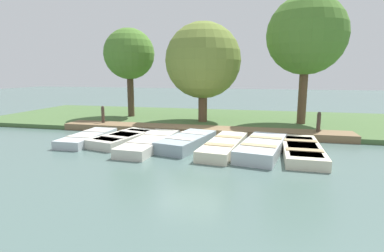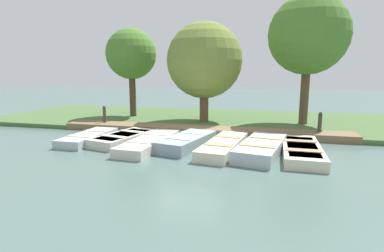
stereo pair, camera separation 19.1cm
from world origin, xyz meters
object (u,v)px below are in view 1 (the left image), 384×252
Objects in this scene: rowboat_1 at (123,138)px; rowboat_2 at (150,142)px; rowboat_3 at (187,141)px; mooring_post_far at (318,125)px; park_tree_far_left at (129,55)px; rowboat_4 at (224,145)px; rowboat_5 at (262,147)px; park_tree_center at (306,36)px; rowboat_6 at (302,150)px; rowboat_0 at (88,138)px; mooring_post_near at (103,117)px; park_tree_left at (203,61)px.

rowboat_1 is 0.83× the size of rowboat_2.
rowboat_2 is at bearing 84.03° from rowboat_1.
mooring_post_far reaches higher than rowboat_3.
rowboat_4 is at bearing 46.49° from park_tree_far_left.
rowboat_1 is at bearing -84.00° from rowboat_5.
park_tree_center reaches higher than park_tree_far_left.
park_tree_center is (-5.35, 1.81, 4.11)m from rowboat_5.
rowboat_6 is (-0.04, 2.51, -0.01)m from rowboat_4.
rowboat_5 is at bearing 87.82° from rowboat_0.
park_tree_center is at bearing 105.13° from mooring_post_near.
park_tree_far_left is (-5.51, -4.66, 3.40)m from rowboat_3.
rowboat_1 is 7.75m from mooring_post_far.
mooring_post_near is (-2.91, -3.49, 0.38)m from rowboat_2.
park_tree_left is (-4.49, 2.19, 3.03)m from rowboat_1.
rowboat_4 is 3.24× the size of mooring_post_near.
park_tree_far_left is at bearing -145.28° from rowboat_1.
rowboat_5 is 9.90m from park_tree_far_left.
rowboat_2 is at bearing -46.65° from park_tree_center.
rowboat_3 reaches higher than rowboat_6.
rowboat_5 is at bearing 68.81° from mooring_post_near.
rowboat_2 is 0.72× the size of park_tree_far_left.
park_tree_center is at bearing 95.61° from park_tree_left.
mooring_post_near is 0.22× the size of park_tree_far_left.
mooring_post_near is (-2.47, -2.23, 0.38)m from rowboat_1.
rowboat_0 is at bearing -84.69° from rowboat_4.
rowboat_1 is at bearing 42.08° from mooring_post_near.
rowboat_1 is at bearing -106.56° from rowboat_2.
park_tree_center reaches higher than mooring_post_far.
rowboat_6 is 0.69× the size of park_tree_left.
mooring_post_far is at bearing 106.55° from rowboat_0.
park_tree_center is at bearing 135.96° from rowboat_2.
mooring_post_far is at bearing 90.00° from mooring_post_near.
rowboat_0 is 9.14m from mooring_post_far.
rowboat_3 is 0.59× the size of park_tree_far_left.
rowboat_4 is 0.70× the size of park_tree_left.
rowboat_0 is 5.30m from rowboat_4.
rowboat_2 is 1.02× the size of rowboat_4.
rowboat_0 is 7.81m from rowboat_6.
rowboat_3 is 1.37m from rowboat_4.
park_tree_center reaches higher than mooring_post_near.
rowboat_5 is 3.15× the size of mooring_post_far.
mooring_post_far is 6.14m from park_tree_left.
rowboat_3 is at bearing 100.46° from rowboat_1.
rowboat_1 is 0.59× the size of park_tree_left.
rowboat_6 is at bearing 41.51° from park_tree_left.
rowboat_0 is at bearing 7.44° from park_tree_far_left.
mooring_post_far is (0.00, 9.57, 0.00)m from mooring_post_near.
rowboat_2 reaches higher than rowboat_6.
rowboat_4 is 3.24× the size of mooring_post_far.
rowboat_5 is 3.62m from mooring_post_far.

